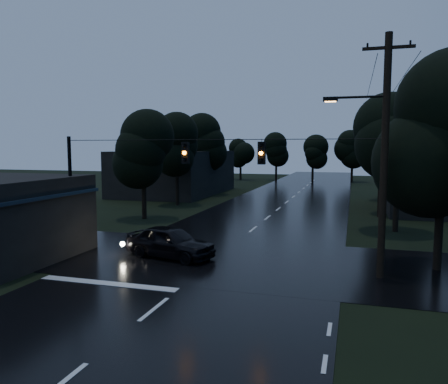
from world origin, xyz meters
The scene contains 16 objects.
main_road centered at (0.00, 30.00, 0.00)m, with size 12.00×120.00×0.02m, color black.
cross_street centered at (0.00, 12.00, 0.00)m, with size 60.00×9.00×0.02m, color black.
building_far_right centered at (14.00, 34.00, 2.20)m, with size 10.00×14.00×4.40m, color black.
building_far_left centered at (-14.00, 40.00, 2.50)m, with size 10.00×16.00×5.00m, color black.
utility_pole_main centered at (7.41, 11.00, 5.26)m, with size 3.50×0.30×10.00m.
utility_pole_far centered at (8.30, 28.00, 3.88)m, with size 2.00×0.30×7.50m.
anchor_pole_left centered at (-7.50, 11.00, 3.00)m, with size 0.18×0.18×6.00m, color black.
span_signals centered at (0.56, 10.99, 5.24)m, with size 15.00×0.37×1.12m.
tree_corner_near centered at (10.00, 13.00, 5.99)m, with size 4.48×4.48×9.44m.
tree_left_a centered at (-9.00, 22.00, 5.24)m, with size 3.92×3.92×8.26m.
tree_left_b centered at (-9.60, 30.00, 5.62)m, with size 4.20×4.20×8.85m.
tree_left_c centered at (-10.20, 40.00, 5.99)m, with size 4.48×4.48×9.44m.
tree_right_a centered at (9.00, 22.00, 5.62)m, with size 4.20×4.20×8.85m.
tree_right_b centered at (9.60, 30.00, 5.99)m, with size 4.48×4.48×9.44m.
tree_right_c centered at (10.20, 40.00, 6.37)m, with size 4.76×4.76×10.03m.
car centered at (-2.30, 11.62, 0.79)m, with size 1.87×4.64×1.58m, color black.
Camera 1 is at (6.33, -7.95, 5.45)m, focal length 35.00 mm.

